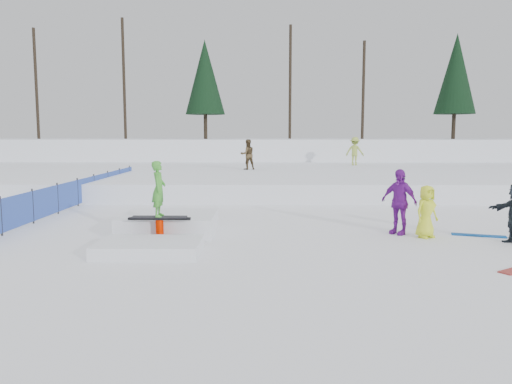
{
  "coord_description": "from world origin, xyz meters",
  "views": [
    {
      "loc": [
        0.7,
        -12.53,
        2.79
      ],
      "look_at": [
        0.5,
        2.0,
        1.1
      ],
      "focal_mm": 35.0,
      "sensor_mm": 36.0,
      "label": 1
    }
  ],
  "objects_px": {
    "walker_ygreen": "(355,151)",
    "spectator_purple": "(399,202)",
    "jib_rail_feature": "(164,227)",
    "walker_olive": "(248,154)",
    "spectator_yellow": "(426,212)",
    "safety_fence": "(78,192)"
  },
  "relations": [
    {
      "from": "spectator_purple",
      "to": "spectator_yellow",
      "type": "bearing_deg",
      "value": 8.34
    },
    {
      "from": "safety_fence",
      "to": "jib_rail_feature",
      "type": "distance_m",
      "value": 7.49
    },
    {
      "from": "safety_fence",
      "to": "jib_rail_feature",
      "type": "height_order",
      "value": "jib_rail_feature"
    },
    {
      "from": "walker_olive",
      "to": "spectator_yellow",
      "type": "distance_m",
      "value": 15.75
    },
    {
      "from": "spectator_purple",
      "to": "jib_rail_feature",
      "type": "height_order",
      "value": "jib_rail_feature"
    },
    {
      "from": "walker_ygreen",
      "to": "spectator_yellow",
      "type": "bearing_deg",
      "value": 109.48
    },
    {
      "from": "spectator_purple",
      "to": "jib_rail_feature",
      "type": "distance_m",
      "value": 6.52
    },
    {
      "from": "walker_ygreen",
      "to": "walker_olive",
      "type": "bearing_deg",
      "value": 55.22
    },
    {
      "from": "walker_olive",
      "to": "jib_rail_feature",
      "type": "relative_size",
      "value": 0.39
    },
    {
      "from": "walker_ygreen",
      "to": "spectator_yellow",
      "type": "relative_size",
      "value": 1.27
    },
    {
      "from": "safety_fence",
      "to": "spectator_purple",
      "type": "bearing_deg",
      "value": -25.73
    },
    {
      "from": "spectator_yellow",
      "to": "spectator_purple",
      "type": "bearing_deg",
      "value": 112.7
    },
    {
      "from": "safety_fence",
      "to": "walker_ygreen",
      "type": "relative_size",
      "value": 8.83
    },
    {
      "from": "safety_fence",
      "to": "spectator_yellow",
      "type": "bearing_deg",
      "value": -26.44
    },
    {
      "from": "walker_ygreen",
      "to": "jib_rail_feature",
      "type": "relative_size",
      "value": 0.41
    },
    {
      "from": "walker_olive",
      "to": "spectator_yellow",
      "type": "xyz_separation_m",
      "value": [
        5.28,
        -14.81,
        -0.94
      ]
    },
    {
      "from": "walker_ygreen",
      "to": "jib_rail_feature",
      "type": "xyz_separation_m",
      "value": [
        -8.58,
        -19.09,
        -1.4
      ]
    },
    {
      "from": "jib_rail_feature",
      "to": "safety_fence",
      "type": "bearing_deg",
      "value": 127.37
    },
    {
      "from": "spectator_purple",
      "to": "safety_fence",
      "type": "bearing_deg",
      "value": -159.63
    },
    {
      "from": "spectator_purple",
      "to": "walker_olive",
      "type": "bearing_deg",
      "value": 154.12
    },
    {
      "from": "walker_ygreen",
      "to": "spectator_purple",
      "type": "height_order",
      "value": "walker_ygreen"
    },
    {
      "from": "walker_ygreen",
      "to": "jib_rail_feature",
      "type": "distance_m",
      "value": 20.97
    }
  ]
}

